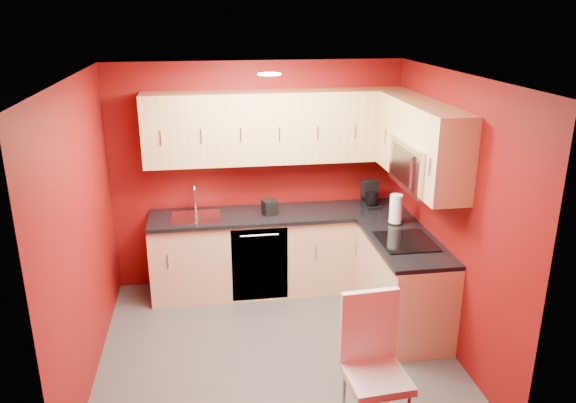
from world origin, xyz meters
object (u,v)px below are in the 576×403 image
object	(u,v)px
sink	(196,213)
dining_chair	(377,370)
napkin_holder	(270,207)
paper_towel	(396,209)
coffee_maker	(372,195)
microwave	(424,165)

from	to	relation	value
sink	dining_chair	distance (m)	2.75
napkin_holder	paper_towel	distance (m)	1.33
coffee_maker	napkin_holder	bearing A→B (deg)	172.77
coffee_maker	paper_towel	distance (m)	0.52
microwave	napkin_holder	xyz separation A→B (m)	(-1.30, 0.95, -0.67)
coffee_maker	paper_towel	bearing A→B (deg)	-88.88
paper_towel	dining_chair	xyz separation A→B (m)	(-0.76, -1.89, -0.52)
sink	napkin_holder	world-z (taller)	sink
paper_towel	microwave	bearing A→B (deg)	-83.80
paper_towel	napkin_holder	bearing A→B (deg)	159.85
microwave	napkin_holder	world-z (taller)	microwave
microwave	napkin_holder	distance (m)	1.75
paper_towel	dining_chair	distance (m)	2.11
paper_towel	dining_chair	bearing A→B (deg)	-111.89
microwave	dining_chair	world-z (taller)	microwave
microwave	dining_chair	bearing A→B (deg)	-120.22
napkin_holder	dining_chair	size ratio (longest dim) A/B	0.14
microwave	paper_towel	distance (m)	0.78
dining_chair	sink	bearing A→B (deg)	114.03
sink	napkin_holder	bearing A→B (deg)	-3.61
coffee_maker	microwave	bearing A→B (deg)	-91.29
napkin_holder	paper_towel	bearing A→B (deg)	-20.15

